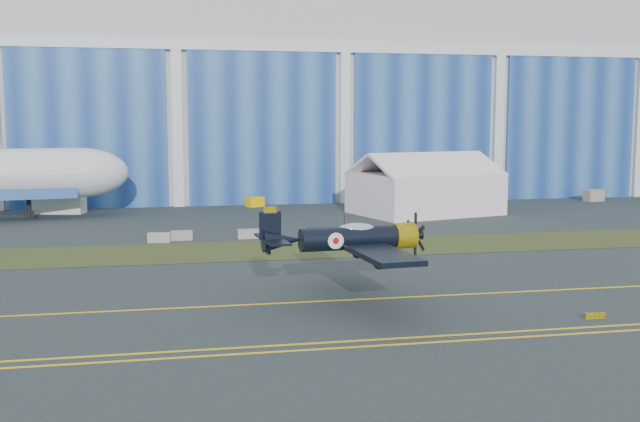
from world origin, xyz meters
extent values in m
plane|color=#2C3538|center=(0.00, 0.00, 0.00)|extent=(260.00, 260.00, 0.00)
cube|color=#475128|center=(0.00, 14.00, 0.02)|extent=(260.00, 10.00, 0.02)
cube|color=silver|center=(0.00, 72.00, 15.00)|extent=(220.00, 45.00, 30.00)
cube|color=#1D4191|center=(0.00, 49.20, 10.00)|extent=(220.00, 0.60, 20.00)
cube|color=silver|center=(0.00, 49.15, 20.60)|extent=(220.00, 0.70, 1.20)
cube|color=yellow|center=(0.00, -5.00, 0.01)|extent=(200.00, 0.20, 0.02)
cube|color=yellow|center=(0.00, -14.50, 0.01)|extent=(80.00, 0.20, 0.02)
cube|color=yellow|center=(0.00, -13.50, 0.01)|extent=(80.00, 0.20, 0.02)
cube|color=yellow|center=(22.00, -12.00, 0.17)|extent=(1.20, 0.15, 0.35)
cube|color=white|center=(-14.13, 44.52, 1.26)|extent=(6.21, 3.62, 2.52)
cube|color=#FACC00|center=(9.62, 46.99, 0.62)|extent=(2.49, 2.09, 1.24)
cube|color=gray|center=(56.27, 44.57, 0.80)|extent=(2.94, 2.03, 1.60)
cube|color=#969B90|center=(-2.16, 19.83, 0.45)|extent=(2.06, 0.84, 0.90)
cube|color=gray|center=(-0.15, 20.76, 0.45)|extent=(2.04, 0.74, 0.90)
cube|color=gray|center=(6.05, 20.55, 0.45)|extent=(2.02, 0.67, 0.90)
camera|label=1|loc=(-0.95, -48.78, 10.89)|focal=42.00mm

